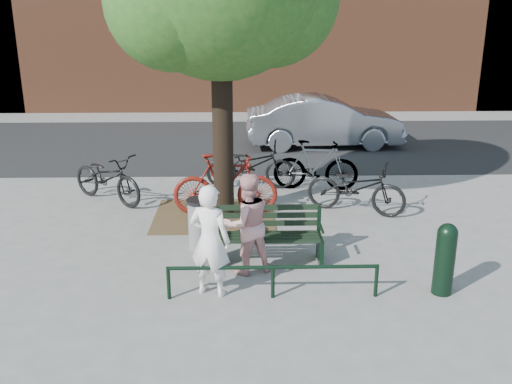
{
  "coord_description": "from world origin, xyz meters",
  "views": [
    {
      "loc": [
        -0.43,
        -8.59,
        4.03
      ],
      "look_at": [
        -0.19,
        1.0,
        0.9
      ],
      "focal_mm": 40.0,
      "sensor_mm": 36.0,
      "label": 1
    }
  ],
  "objects_px": {
    "person_right": "(247,224)",
    "litter_bin": "(200,224)",
    "bollard": "(445,256)",
    "bicycle_c": "(251,165)",
    "parked_car": "(324,122)",
    "park_bench": "(269,233)",
    "person_left": "(210,241)"
  },
  "relations": [
    {
      "from": "bollard",
      "to": "person_right",
      "type": "bearing_deg",
      "value": 164.53
    },
    {
      "from": "park_bench",
      "to": "person_right",
      "type": "height_order",
      "value": "person_right"
    },
    {
      "from": "litter_bin",
      "to": "bollard",
      "type": "bearing_deg",
      "value": -25.14
    },
    {
      "from": "person_right",
      "to": "bollard",
      "type": "xyz_separation_m",
      "value": [
        2.86,
        -0.79,
        -0.23
      ]
    },
    {
      "from": "bollard",
      "to": "litter_bin",
      "type": "xyz_separation_m",
      "value": [
        -3.67,
        1.72,
        -0.13
      ]
    },
    {
      "from": "bicycle_c",
      "to": "person_right",
      "type": "bearing_deg",
      "value": -177.08
    },
    {
      "from": "person_left",
      "to": "litter_bin",
      "type": "xyz_separation_m",
      "value": [
        -0.27,
        1.65,
        -0.38
      ]
    },
    {
      "from": "bollard",
      "to": "litter_bin",
      "type": "relative_size",
      "value": 1.21
    },
    {
      "from": "bollard",
      "to": "litter_bin",
      "type": "distance_m",
      "value": 4.05
    },
    {
      "from": "parked_car",
      "to": "litter_bin",
      "type": "bearing_deg",
      "value": 154.6
    },
    {
      "from": "litter_bin",
      "to": "parked_car",
      "type": "distance_m",
      "value": 8.16
    },
    {
      "from": "person_right",
      "to": "bicycle_c",
      "type": "distance_m",
      "value": 4.41
    },
    {
      "from": "person_right",
      "to": "litter_bin",
      "type": "xyz_separation_m",
      "value": [
        -0.81,
        0.93,
        -0.36
      ]
    },
    {
      "from": "parked_car",
      "to": "bollard",
      "type": "bearing_deg",
      "value": -179.42
    },
    {
      "from": "person_left",
      "to": "park_bench",
      "type": "bearing_deg",
      "value": -108.79
    },
    {
      "from": "park_bench",
      "to": "person_left",
      "type": "bearing_deg",
      "value": -128.56
    },
    {
      "from": "person_right",
      "to": "bollard",
      "type": "bearing_deg",
      "value": 144.86
    },
    {
      "from": "person_right",
      "to": "bollard",
      "type": "distance_m",
      "value": 2.98
    },
    {
      "from": "park_bench",
      "to": "bicycle_c",
      "type": "bearing_deg",
      "value": 93.35
    },
    {
      "from": "litter_bin",
      "to": "bicycle_c",
      "type": "xyz_separation_m",
      "value": [
        0.94,
        3.47,
        0.09
      ]
    },
    {
      "from": "person_left",
      "to": "litter_bin",
      "type": "relative_size",
      "value": 1.86
    },
    {
      "from": "park_bench",
      "to": "bollard",
      "type": "height_order",
      "value": "bollard"
    },
    {
      "from": "parked_car",
      "to": "park_bench",
      "type": "bearing_deg",
      "value": 163.5
    },
    {
      "from": "person_left",
      "to": "bicycle_c",
      "type": "height_order",
      "value": "person_left"
    },
    {
      "from": "parked_car",
      "to": "person_right",
      "type": "bearing_deg",
      "value": 161.85
    },
    {
      "from": "park_bench",
      "to": "litter_bin",
      "type": "height_order",
      "value": "park_bench"
    },
    {
      "from": "park_bench",
      "to": "person_right",
      "type": "bearing_deg",
      "value": -131.74
    },
    {
      "from": "bollard",
      "to": "bicycle_c",
      "type": "relative_size",
      "value": 0.53
    },
    {
      "from": "litter_bin",
      "to": "bicycle_c",
      "type": "distance_m",
      "value": 3.59
    },
    {
      "from": "litter_bin",
      "to": "bicycle_c",
      "type": "height_order",
      "value": "bicycle_c"
    },
    {
      "from": "litter_bin",
      "to": "parked_car",
      "type": "xyz_separation_m",
      "value": [
        3.19,
        7.51,
        0.3
      ]
    },
    {
      "from": "bicycle_c",
      "to": "park_bench",
      "type": "bearing_deg",
      "value": -172.02
    }
  ]
}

